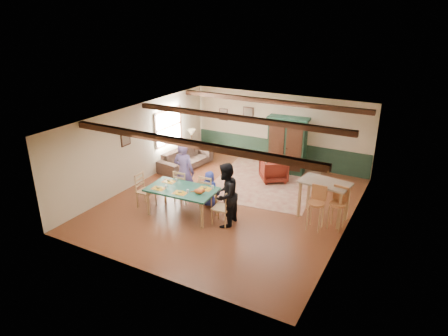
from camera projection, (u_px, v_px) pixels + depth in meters
The scene contains 35 objects.
floor at pixel (230, 203), 12.34m from camera, with size 8.00×8.00×0.00m, color #5C2B1A.
wall_back at pixel (279, 129), 15.11m from camera, with size 7.00×0.02×2.70m, color beige.
wall_left at pixel (138, 145), 13.40m from camera, with size 0.02×8.00×2.70m, color beige.
wall_right at pixel (350, 185), 10.29m from camera, with size 0.02×8.00×2.70m, color beige.
ceiling at pixel (230, 118), 11.35m from camera, with size 7.00×8.00×0.02m, color silver.
wainscot_back at pixel (278, 152), 15.43m from camera, with size 6.95×0.03×0.90m, color #1B3124.
ceiling_beam_front at pixel (185, 143), 9.50m from camera, with size 6.95×0.16×0.16m, color black.
ceiling_beam_mid at pixel (237, 118), 11.71m from camera, with size 6.95×0.16×0.16m, color black.
ceiling_beam_back at pixel (271, 101), 13.83m from camera, with size 6.95×0.16×0.16m, color black.
window_left at pixel (168, 127), 14.70m from camera, with size 0.06×1.60×1.30m, color white, non-canonical shape.
picture_left_wall at pixel (126, 138), 12.75m from camera, with size 0.04×0.42×0.52m, color gray, non-canonical shape.
picture_back_a at pixel (248, 114), 15.50m from camera, with size 0.45×0.04×0.55m, color gray, non-canonical shape.
picture_back_b at pixel (223, 114), 16.04m from camera, with size 0.38×0.04×0.48m, color gray, non-canonical shape.
dining_table at pixel (182, 202), 11.49m from camera, with size 1.97×1.10×0.82m, color #1A5342, non-canonical shape.
dining_chair_far_left at pixel (183, 186), 12.29m from camera, with size 0.46×0.48×1.04m, color tan, non-canonical shape.
dining_chair_far_right at pixel (208, 191), 11.94m from camera, with size 0.46×0.48×1.04m, color tan, non-canonical shape.
dining_chair_end_left at pixel (146, 190), 11.95m from camera, with size 0.46×0.48×1.04m, color tan, non-canonical shape.
dining_chair_end_right at pixel (222, 207), 10.95m from camera, with size 0.46×0.48×1.04m, color tan, non-canonical shape.
person_man at pixel (184, 172), 12.21m from camera, with size 0.69×0.45×1.89m, color #6F5999.
person_woman at pixel (225, 195), 10.77m from camera, with size 0.88×0.69×1.81m, color black.
person_child at pixel (210, 189), 12.01m from camera, with size 0.54×0.35×1.10m, color #2939A5.
cat at pixel (198, 191), 10.97m from camera, with size 0.39×0.15×0.20m, color #D95B26, non-canonical shape.
place_setting_near_left at pixel (158, 187), 11.33m from camera, with size 0.44×0.33×0.11m, color gold, non-canonical shape.
place_setting_near_center at pixel (180, 191), 11.05m from camera, with size 0.44×0.33×0.11m, color gold, non-canonical shape.
place_setting_far_left at pixel (169, 180), 11.79m from camera, with size 0.44×0.33×0.11m, color gold, non-canonical shape.
place_setting_far_right at pixel (205, 187), 11.31m from camera, with size 0.44×0.33×0.11m, color gold, non-canonical shape.
area_rug at pixel (265, 182), 13.83m from camera, with size 3.36×3.99×0.01m, color #C5B28F.
armoire at pixel (287, 145), 14.34m from camera, with size 1.46×0.58×2.07m, color #133022.
armchair at pixel (273, 170), 13.84m from camera, with size 0.86×0.88×0.80m, color #4C120F.
sofa at pixel (186, 159), 15.06m from camera, with size 2.30×0.90×0.67m, color #44332B.
end_table at pixel (192, 151), 15.91m from camera, with size 0.52×0.52×0.63m, color black, non-canonical shape.
table_lamp at pixel (191, 137), 15.68m from camera, with size 0.32×0.32×0.58m, color beige, non-canonical shape.
counter_table at pixel (323, 200), 11.23m from camera, with size 1.36×0.79×1.13m, color #C2AF97, non-canonical shape.
bar_stool_left at pixel (316, 208), 10.67m from camera, with size 0.43×0.48×1.23m, color #C37D4C, non-canonical shape.
bar_stool_right at pixel (337, 209), 10.70m from camera, with size 0.42×0.46×1.19m, color #C37D4C, non-canonical shape.
Camera 1 is at (5.14, -9.81, 5.55)m, focal length 32.00 mm.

